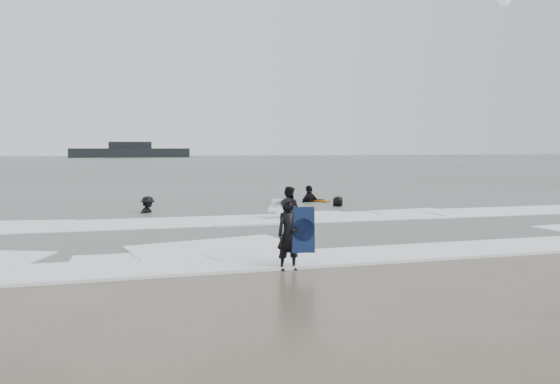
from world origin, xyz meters
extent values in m
plane|color=brown|center=(0.00, 0.00, 0.00)|extent=(320.00, 320.00, 0.00)
plane|color=#47544C|center=(0.00, 80.00, 0.06)|extent=(320.00, 320.00, 0.00)
imported|color=black|center=(-1.49, -1.50, 0.00)|extent=(0.62, 0.46, 1.54)
imported|color=black|center=(0.57, 5.99, 0.00)|extent=(1.08, 1.06, 1.76)
imported|color=black|center=(-4.20, 9.08, 0.00)|extent=(1.10, 1.13, 1.55)
imported|color=black|center=(3.12, 11.59, 0.00)|extent=(1.25, 0.97, 1.98)
imported|color=black|center=(3.73, 9.47, 0.00)|extent=(0.92, 0.73, 1.63)
cube|color=white|center=(0.00, -0.60, 0.03)|extent=(30.03, 2.32, 0.07)
cube|color=white|center=(0.00, 6.00, 0.04)|extent=(30.00, 2.60, 0.09)
cube|color=black|center=(-6.42, 132.93, 1.22)|extent=(29.63, 5.29, 2.33)
cube|color=black|center=(-6.42, 132.93, 3.23)|extent=(10.58, 3.17, 1.69)
camera|label=1|loc=(-4.51, -12.37, 2.56)|focal=35.00mm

